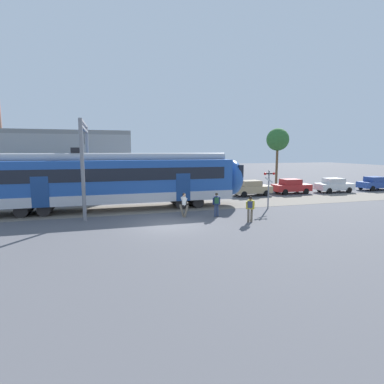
{
  "coord_description": "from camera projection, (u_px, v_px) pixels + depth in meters",
  "views": [
    {
      "loc": [
        -3.51,
        -17.53,
        4.51
      ],
      "look_at": [
        2.31,
        2.62,
        1.6
      ],
      "focal_mm": 28.0,
      "sensor_mm": 36.0,
      "label": 1
    }
  ],
  "objects": [
    {
      "name": "parked_car_blue",
      "position": [
        375.0,
        183.0,
        34.42
      ],
      "size": [
        4.01,
        1.78,
        1.54
      ],
      "color": "#284799",
      "rests_on": "ground"
    },
    {
      "name": "background_building",
      "position": [
        53.0,
        164.0,
        29.32
      ],
      "size": [
        14.7,
        5.0,
        9.2
      ],
      "color": "gray",
      "rests_on": "ground"
    },
    {
      "name": "catenary_gantry",
      "position": [
        85.0,
        153.0,
        21.87
      ],
      "size": [
        0.24,
        6.64,
        6.53
      ],
      "color": "gray",
      "rests_on": "ground"
    },
    {
      "name": "parked_car_tan",
      "position": [
        251.0,
        188.0,
        30.05
      ],
      "size": [
        4.06,
        1.88,
        1.54
      ],
      "color": "tan",
      "rests_on": "ground"
    },
    {
      "name": "crossing_signal",
      "position": [
        269.0,
        183.0,
        23.12
      ],
      "size": [
        0.96,
        0.22,
        3.0
      ],
      "color": "gray",
      "rests_on": "ground"
    },
    {
      "name": "parked_car_red",
      "position": [
        291.0,
        186.0,
        31.57
      ],
      "size": [
        4.03,
        1.81,
        1.54
      ],
      "color": "#B22323",
      "rests_on": "ground"
    },
    {
      "name": "ground_plane",
      "position": [
        168.0,
        225.0,
        18.26
      ],
      "size": [
        160.0,
        160.0,
        0.0
      ],
      "primitive_type": "plane",
      "color": "#515156"
    },
    {
      "name": "parked_car_white",
      "position": [
        334.0,
        185.0,
        32.52
      ],
      "size": [
        4.06,
        1.87,
        1.54
      ],
      "color": "silver",
      "rests_on": "ground"
    },
    {
      "name": "pedestrian_yellow",
      "position": [
        250.0,
        207.0,
        18.86
      ],
      "size": [
        0.66,
        0.56,
        1.67
      ],
      "color": "#6B6051",
      "rests_on": "ground"
    },
    {
      "name": "pedestrian_white",
      "position": [
        184.0,
        203.0,
        20.35
      ],
      "size": [
        0.62,
        0.58,
        1.67
      ],
      "color": "#6B6051",
      "rests_on": "ground"
    },
    {
      "name": "pedestrian_navy",
      "position": [
        216.0,
        203.0,
        20.43
      ],
      "size": [
        0.63,
        0.6,
        1.67
      ],
      "color": "navy",
      "rests_on": "ground"
    },
    {
      "name": "street_tree_right",
      "position": [
        278.0,
        140.0,
        40.16
      ],
      "size": [
        2.99,
        2.99,
        7.48
      ],
      "color": "brown",
      "rests_on": "ground"
    }
  ]
}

